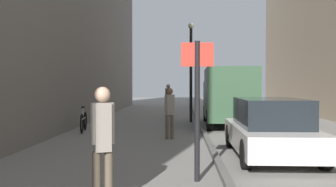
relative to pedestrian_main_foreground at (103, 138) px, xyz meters
The scene contains 11 objects.
ground_plane 8.08m from the pedestrian_main_foreground, 87.25° to the left, with size 80.00×80.00×0.00m, color gray.
kerb_strip 8.30m from the pedestrian_main_foreground, 76.21° to the left, with size 0.16×40.00×0.12m, color #615F5B.
pedestrian_main_foreground is the anchor object (origin of this frame).
pedestrian_mid_block 16.20m from the pedestrian_main_foreground, 88.60° to the left, with size 0.35×0.26×1.83m.
pedestrian_far_crossing 7.00m from the pedestrian_main_foreground, 83.79° to the left, with size 0.33×0.24×1.69m.
delivery_van 11.60m from the pedestrian_main_foreground, 74.03° to the left, with size 2.14×5.40×2.49m.
parked_car 5.25m from the pedestrian_main_foreground, 50.24° to the left, with size 1.88×4.22×1.45m.
street_sign_post 2.19m from the pedestrian_main_foreground, 47.67° to the left, with size 0.60×0.10×2.60m.
lamp_post 12.88m from the pedestrian_main_foreground, 82.77° to the left, with size 0.28×0.28×4.76m.
bicycle_leaning 9.19m from the pedestrian_main_foreground, 106.40° to the left, with size 0.30×1.76×0.98m.
cafe_chair_near_window 10.36m from the pedestrian_main_foreground, 101.91° to the left, with size 0.61×0.61×0.94m.
Camera 1 is at (0.75, -1.38, 1.79)m, focal length 40.13 mm.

